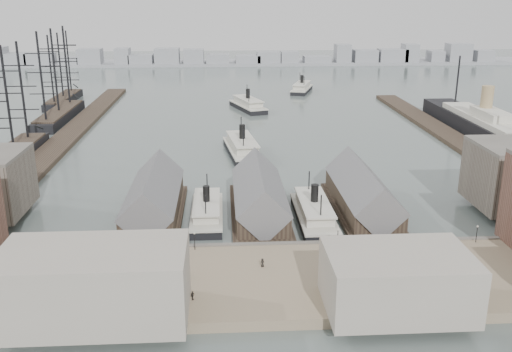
{
  "coord_description": "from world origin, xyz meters",
  "views": [
    {
      "loc": [
        -8.85,
        -115.93,
        52.86
      ],
      "look_at": [
        0.0,
        30.0,
        6.0
      ],
      "focal_mm": 40.0,
      "sensor_mm": 36.0,
      "label": 1
    }
  ],
  "objects": [
    {
      "name": "pedestrian_0",
      "position": [
        -53.36,
        -9.49,
        2.85
      ],
      "size": [
        0.75,
        0.76,
        1.7
      ],
      "primitive_type": "imported",
      "rotation": [
        0.0,
        0.0,
        5.45
      ],
      "color": "black",
      "rests_on": "quay"
    },
    {
      "name": "pedestrian_5",
      "position": [
        15.28,
        -22.32,
        2.88
      ],
      "size": [
        0.64,
        0.47,
        1.76
      ],
      "primitive_type": "imported",
      "rotation": [
        0.0,
        0.0,
        3.15
      ],
      "color": "black",
      "rests_on": "quay"
    },
    {
      "name": "sailing_ship_far",
      "position": [
        -88.5,
        174.7,
        2.51
      ],
      "size": [
        8.47,
        47.05,
        34.82
      ],
      "color": "black",
      "rests_on": "ground"
    },
    {
      "name": "east_wharf",
      "position": [
        78.0,
        90.0,
        0.8
      ],
      "size": [
        10.0,
        180.0,
        1.6
      ],
      "primitive_type": "cube",
      "color": "#2D231C",
      "rests_on": "ground"
    },
    {
      "name": "sailing_ship_near",
      "position": [
        -77.92,
        63.55,
        2.76
      ],
      "size": [
        9.14,
        62.96,
        37.57
      ],
      "color": "black",
      "rests_on": "ground"
    },
    {
      "name": "quay",
      "position": [
        0.0,
        -20.0,
        1.0
      ],
      "size": [
        180.0,
        30.0,
        2.0
      ],
      "primitive_type": "cube",
      "color": "#7B6B53",
      "rests_on": "ground"
    },
    {
      "name": "ocean_steamer",
      "position": [
        92.0,
        93.44,
        4.22
      ],
      "size": [
        13.44,
        98.23,
        19.65
      ],
      "color": "black",
      "rests_on": "ground"
    },
    {
      "name": "west_wharf",
      "position": [
        -68.0,
        100.0,
        0.8
      ],
      "size": [
        10.0,
        220.0,
        1.6
      ],
      "primitive_type": "cube",
      "color": "#2D231C",
      "rests_on": "ground"
    },
    {
      "name": "ferry_docked_east",
      "position": [
        13.0,
        11.8,
        2.34
      ],
      "size": [
        8.38,
        27.95,
        9.98
      ],
      "color": "black",
      "rests_on": "ground"
    },
    {
      "name": "ferry_shed_east",
      "position": [
        26.0,
        16.88,
        4.64
      ],
      "size": [
        14.0,
        42.0,
        12.6
      ],
      "color": "#2D231C",
      "rests_on": "ground"
    },
    {
      "name": "seawall",
      "position": [
        0.0,
        -5.2,
        1.15
      ],
      "size": [
        180.0,
        1.2,
        2.3
      ],
      "primitive_type": "cube",
      "color": "#59544C",
      "rests_on": "ground"
    },
    {
      "name": "lamp_post_near_e",
      "position": [
        15.0,
        -7.0,
        4.71
      ],
      "size": [
        0.44,
        0.44,
        3.92
      ],
      "color": "black",
      "rests_on": "quay"
    },
    {
      "name": "horse_cart_right",
      "position": [
        13.65,
        -23.99,
        2.77
      ],
      "size": [
        4.63,
        1.86,
        1.47
      ],
      "rotation": [
        0.0,
        0.0,
        1.66
      ],
      "color": "black",
      "rests_on": "quay"
    },
    {
      "name": "pedestrian_7",
      "position": [
        30.58,
        -27.02,
        2.79
      ],
      "size": [
        1.13,
        1.14,
        1.58
      ],
      "primitive_type": "imported",
      "rotation": [
        0.0,
        0.0,
        5.49
      ],
      "color": "black",
      "rests_on": "quay"
    },
    {
      "name": "ferry_shed_center",
      "position": [
        0.0,
        16.88,
        4.64
      ],
      "size": [
        14.0,
        42.0,
        12.6
      ],
      "color": "#2D231C",
      "rests_on": "ground"
    },
    {
      "name": "ferry_open_far",
      "position": [
        36.27,
        202.25,
        2.34
      ],
      "size": [
        16.39,
        29.15,
        9.97
      ],
      "rotation": [
        0.0,
        0.0,
        -0.31
      ],
      "color": "black",
      "rests_on": "ground"
    },
    {
      "name": "street_bldg_center",
      "position": [
        20.0,
        -32.0,
        7.0
      ],
      "size": [
        24.0,
        16.0,
        10.0
      ],
      "primitive_type": "cube",
      "color": "gray",
      "rests_on": "quay"
    },
    {
      "name": "pedestrian_10",
      "position": [
        -48.14,
        -18.96,
        2.85
      ],
      "size": [
        0.93,
        0.7,
        1.71
      ],
      "primitive_type": "imported",
      "rotation": [
        0.0,
        0.0,
        2.94
      ],
      "color": "black",
      "rests_on": "quay"
    },
    {
      "name": "pedestrian_6",
      "position": [
        23.21,
        -8.01,
        2.79
      ],
      "size": [
        0.91,
        0.8,
        1.57
      ],
      "primitive_type": "imported",
      "rotation": [
        0.0,
        0.0,
        3.45
      ],
      "color": "black",
      "rests_on": "quay"
    },
    {
      "name": "horse_cart_center",
      "position": [
        -16.96,
        -19.22,
        2.86
      ],
      "size": [
        5.03,
        2.93,
        1.73
      ],
      "rotation": [
        0.0,
        0.0,
        1.2
      ],
      "color": "black",
      "rests_on": "quay"
    },
    {
      "name": "pedestrian_1",
      "position": [
        -38.23,
        -23.87,
        2.83
      ],
      "size": [
        0.97,
        0.86,
        1.67
      ],
      "primitive_type": "imported",
      "rotation": [
        0.0,
        0.0,
        0.32
      ],
      "color": "black",
      "rests_on": "quay"
    },
    {
      "name": "ground",
      "position": [
        0.0,
        0.0,
        0.0
      ],
      "size": [
        900.0,
        900.0,
        0.0
      ],
      "primitive_type": "plane",
      "color": "#4B5754",
      "rests_on": "ground"
    },
    {
      "name": "street_bldg_west",
      "position": [
        -30.0,
        -32.0,
        8.0
      ],
      "size": [
        30.0,
        16.0,
        12.0
      ],
      "primitive_type": "cube",
      "color": "gray",
      "rests_on": "quay"
    },
    {
      "name": "pedestrian_8",
      "position": [
        37.67,
        -12.95,
        2.88
      ],
      "size": [
        0.93,
        1.1,
        1.77
      ],
      "primitive_type": "imported",
      "rotation": [
        0.0,
        0.0,
        2.16
      ],
      "color": "black",
      "rests_on": "quay"
    },
    {
      "name": "ferry_shed_west",
      "position": [
        -26.0,
        16.88,
        4.64
      ],
      "size": [
        14.0,
        42.0,
        12.6
      ],
      "color": "#2D231C",
      "rests_on": "ground"
    },
    {
      "name": "lamp_post_near_w",
      "position": [
        -15.0,
        -7.0,
        4.71
      ],
      "size": [
        0.44,
        0.44,
        3.92
      ],
      "color": "black",
      "rests_on": "quay"
    },
    {
      "name": "sailing_ship_mid",
      "position": [
        -79.88,
        134.06,
        2.8
      ],
      "size": [
        9.51,
        54.96,
        39.11
      ],
      "color": "black",
      "rests_on": "ground"
    },
    {
      "name": "pedestrian_2",
      "position": [
        -24.39,
        -13.16,
        2.9
      ],
      "size": [
        1.35,
        1.19,
        1.81
      ],
      "primitive_type": "imported",
      "rotation": [
        0.0,
        0.0,
        5.72
      ],
      "color": "black",
      "rests_on": "quay"
    },
    {
      "name": "far_shore",
      "position": [
        -2.07,
        334.14,
        3.91
      ],
      "size": [
        500.0,
        40.0,
        15.72
      ],
      "color": "gray",
      "rests_on": "ground"
    },
    {
      "name": "ferry_open_mid",
      "position": [
        3.6,
        152.76,
        2.48
      ],
      "size": [
        17.77,
        30.97,
        10.6
      ],
      "rotation": [
        0.0,
        0.0,
        0.32
      ],
      "color": "black",
      "rests_on": "ground"
    },
    {
      "name": "pedestrian_3",
      "position": [
        -14.55,
        -27.47,
        2.82
      ],
      "size": [
        0.88,
        1.02,
        1.65
      ],
      "primitive_type": "imported",
      "rotation": [
        0.0,
        0.0,
        0.96
      ],
      "color": "black",
      "rests_on": "quay"
    },
    {
      "name": "lamp_post_far_e",
      "position": [
        45.0,
        -7.0,
        4.71
      ],
      "size": [
        0.44,
        0.44,
        3.92
      ],
      "color": "black",
      "rests_on": "quay"
    },
    {
      "name": "horse_cart_left",
      "position": [
        -37.81,
        -16.72,
        2.77
      ],
      "size": [
        4.59,
        3.55,
        1.47
      ],
      "rotation": [
        0.0,
        0.0,
        1.02
      ],
      "color": "black",
      "rests_on": "quay"
    },
    {
      "name": "pedestrian_4",
      "position": [
        -1.51,
        -15.63,
        2.87
      ],
      "size": [
        1.0,
        0.87,
        1.73
      ],
      "primitive_type": "imported",
      "rotation": [
        0.0,
        0.0,
        3.61
      ],
      "color": "black",
      "rests_on": "quay"
    },
    {
      "name": "ferry_docked_west",
      "position": [
        -13.0,
        14.72,
        2.13
      ],
      "size": [
        7.65,
        25.49,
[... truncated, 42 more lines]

